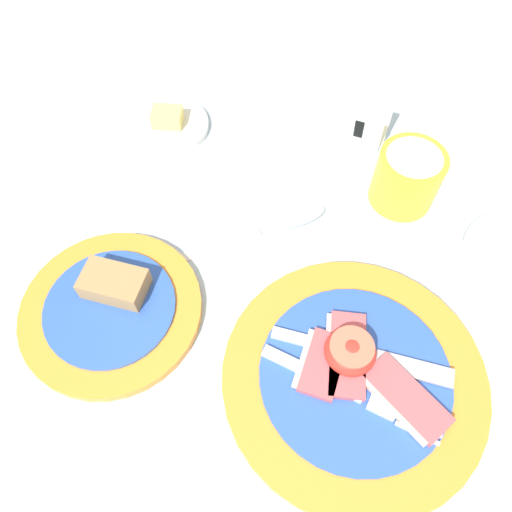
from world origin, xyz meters
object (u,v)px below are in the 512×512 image
number_card (362,124)px  teaspoon_near_cup (279,224)px  sugar_cup (408,177)px  butter_dish (169,124)px  teaspoon_by_saucer (496,216)px  breakfast_plate (355,375)px  bread_plate (111,309)px

number_card → teaspoon_near_cup: number_card is taller
sugar_cup → butter_dish: 0.33m
number_card → teaspoon_by_saucer: number_card is taller
breakfast_plate → number_card: number_card is taller
bread_plate → number_card: size_ratio=2.68×
sugar_cup → teaspoon_by_saucer: (0.12, 0.00, -0.03)m
number_card → teaspoon_near_cup: 0.18m
sugar_cup → breakfast_plate: bearing=-93.2°
teaspoon_by_saucer → teaspoon_near_cup: same height
breakfast_plate → teaspoon_by_saucer: breakfast_plate is taller
teaspoon_by_saucer → teaspoon_near_cup: size_ratio=1.07×
breakfast_plate → sugar_cup: sugar_cup is taller
breakfast_plate → butter_dish: bearing=138.0°
number_card → teaspoon_near_cup: bearing=-108.2°
breakfast_plate → teaspoon_by_saucer: 0.28m
sugar_cup → number_card: bearing=132.8°
butter_dish → number_card: number_card is taller
sugar_cup → butter_dish: size_ratio=0.72×
bread_plate → number_card: number_card is taller
breakfast_plate → butter_dish: 0.42m
butter_dish → teaspoon_by_saucer: butter_dish is taller
butter_dish → number_card: (0.26, 0.04, 0.03)m
sugar_cup → teaspoon_by_saucer: 0.12m
bread_plate → sugar_cup: size_ratio=2.48×
teaspoon_by_saucer → bread_plate: bearing=-26.4°
number_card → teaspoon_near_cup: size_ratio=0.45×
bread_plate → teaspoon_by_saucer: bearing=32.1°
teaspoon_by_saucer → number_card: bearing=-80.3°
butter_dish → teaspoon_near_cup: size_ratio=0.68×
bread_plate → sugar_cup: 0.38m
teaspoon_by_saucer → teaspoon_near_cup: (-0.25, -0.09, 0.00)m
breakfast_plate → butter_dish: size_ratio=2.43×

